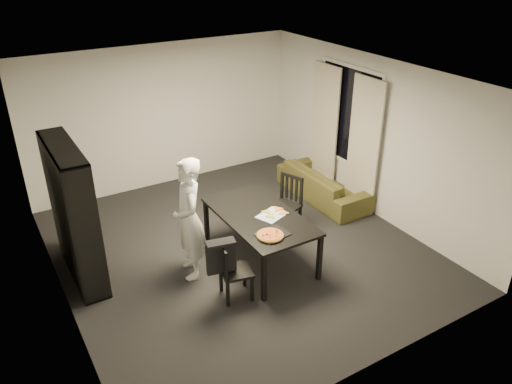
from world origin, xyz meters
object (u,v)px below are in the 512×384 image
chair_right (287,200)px  pepperoni_pizza (270,235)px  chair_left (230,268)px  sofa (323,184)px  dining_table (260,219)px  bookshelf (73,213)px  person (189,219)px  baking_tray (273,234)px

chair_right → pepperoni_pizza: 1.47m
chair_left → sofa: bearing=-47.7°
dining_table → sofa: (1.97, 1.05, -0.39)m
dining_table → chair_left: 0.97m
dining_table → sofa: bearing=28.1°
bookshelf → sofa: bookshelf is taller
sofa → dining_table: bearing=118.1°
pepperoni_pizza → chair_left: bearing=179.7°
dining_table → pepperoni_pizza: (-0.18, -0.56, 0.09)m
chair_left → pepperoni_pizza: 0.66m
sofa → person: bearing=106.2°
chair_right → sofa: 1.30m
dining_table → pepperoni_pizza: size_ratio=5.02×
dining_table → chair_left: bearing=-144.4°
bookshelf → chair_left: bookshelf is taller
dining_table → chair_left: (-0.78, -0.55, -0.20)m
person → chair_left: bearing=28.9°
bookshelf → dining_table: (2.28, -0.98, -0.28)m
baking_tray → bookshelf: bearing=145.1°
chair_left → person: 0.87m
chair_right → pepperoni_pizza: (-1.00, -1.05, 0.24)m
bookshelf → pepperoni_pizza: bearing=-36.2°
chair_right → sofa: size_ratio=0.49×
bookshelf → dining_table: 2.50m
chair_left → person: bearing=27.1°
chair_left → chair_right: (1.59, 1.05, 0.06)m
dining_table → sofa: size_ratio=0.93×
chair_left → chair_right: chair_right is taller
pepperoni_pizza → bookshelf: bearing=143.8°
dining_table → chair_right: chair_right is taller
dining_table → person: size_ratio=1.02×
bookshelf → pepperoni_pizza: bookshelf is taller
chair_left → person: size_ratio=0.47×
chair_left → person: (-0.20, 0.75, 0.40)m
person → pepperoni_pizza: (0.80, -0.75, -0.10)m
chair_left → sofa: chair_left is taller
chair_right → baking_tray: bearing=-64.1°
dining_table → person: bearing=168.6°
bookshelf → sofa: size_ratio=1.01×
chair_left → chair_right: 1.91m
bookshelf → sofa: bearing=1.0°
person → pepperoni_pizza: bearing=60.3°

